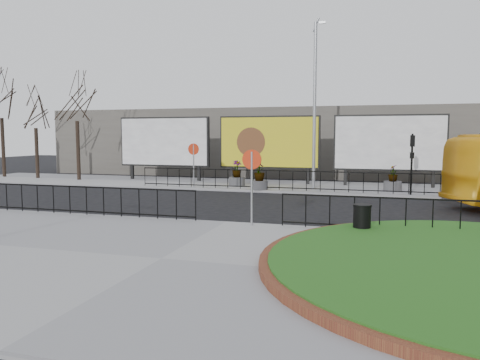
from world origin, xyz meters
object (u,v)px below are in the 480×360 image
at_px(planter_b, 259,178).
at_px(planter_c, 393,182).
at_px(billboard_mid, 269,143).
at_px(litter_bin, 362,219).
at_px(lamp_post, 315,103).
at_px(planter_a, 237,176).

height_order(planter_b, planter_c, planter_b).
relative_size(billboard_mid, litter_bin, 6.84).
bearing_deg(lamp_post, planter_c, -0.00).
relative_size(planter_b, planter_c, 1.13).
bearing_deg(litter_bin, planter_b, 118.95).
distance_m(planter_a, planter_b, 2.37).
distance_m(planter_a, planter_c, 8.65).
xyz_separation_m(billboard_mid, litter_bin, (6.00, -13.87, -2.02)).
bearing_deg(planter_c, lamp_post, 180.00).
bearing_deg(planter_b, litter_bin, -61.05).
bearing_deg(planter_a, planter_b, -42.40).
bearing_deg(planter_c, planter_b, -166.93).
bearing_deg(litter_bin, planter_c, 84.28).
height_order(litter_bin, planter_c, planter_c).
bearing_deg(planter_b, lamp_post, 30.58).
distance_m(billboard_mid, planter_c, 7.72).
height_order(lamp_post, planter_a, lamp_post).
xyz_separation_m(planter_a, planter_c, (8.65, 0.00, -0.07)).
bearing_deg(planter_b, billboard_mid, 94.80).
xyz_separation_m(litter_bin, planter_b, (-5.70, 10.30, 0.15)).
bearing_deg(planter_c, billboard_mid, 164.67).
bearing_deg(billboard_mid, lamp_post, -33.25).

